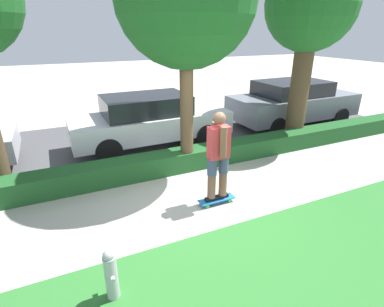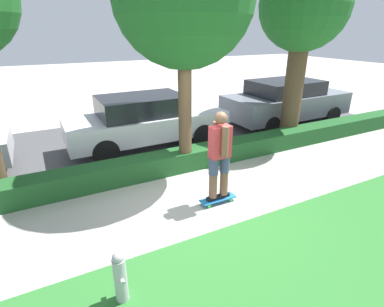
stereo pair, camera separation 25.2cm
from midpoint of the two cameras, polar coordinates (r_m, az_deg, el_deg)
ground_plane at (r=6.30m, az=0.34°, el=-9.07°), size 60.00×60.00×0.00m
street_asphalt at (r=9.87m, az=-10.97°, el=2.60°), size 18.11×5.00×0.01m
hedge_row at (r=7.48m, az=-5.30°, el=-1.66°), size 18.11×0.60×0.50m
skateboard at (r=6.24m, az=3.79°, el=-8.66°), size 0.77×0.24×0.10m
skater_person at (r=5.78m, az=4.04°, el=-0.21°), size 0.52×0.47×1.82m
tree_far at (r=9.62m, az=19.73°, el=24.28°), size 2.49×2.49×5.18m
parked_car_middle at (r=9.04m, az=-9.61°, el=6.29°), size 4.67×1.89×1.55m
parked_car_rear at (r=11.76m, az=16.86°, el=9.54°), size 4.77×2.05×1.61m
fire_hydrant at (r=4.26m, az=-15.30°, el=-21.70°), size 0.17×0.27×0.77m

